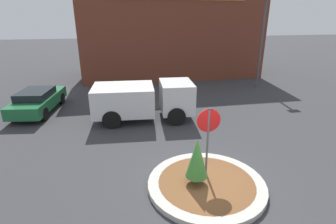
{
  "coord_description": "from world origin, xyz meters",
  "views": [
    {
      "loc": [
        -2.61,
        -6.84,
        5.3
      ],
      "look_at": [
        -0.61,
        3.43,
        1.4
      ],
      "focal_mm": 28.0,
      "sensor_mm": 36.0,
      "label": 1
    }
  ],
  "objects_px": {
    "stop_sign": "(208,130)",
    "utility_truck": "(143,99)",
    "parked_sedan_green": "(38,100)",
    "light_pole": "(262,36)"
  },
  "relations": [
    {
      "from": "utility_truck",
      "to": "light_pole",
      "type": "height_order",
      "value": "light_pole"
    },
    {
      "from": "stop_sign",
      "to": "utility_truck",
      "type": "relative_size",
      "value": 0.48
    },
    {
      "from": "utility_truck",
      "to": "light_pole",
      "type": "distance_m",
      "value": 11.03
    },
    {
      "from": "light_pole",
      "to": "stop_sign",
      "type": "bearing_deg",
      "value": -125.67
    },
    {
      "from": "stop_sign",
      "to": "parked_sedan_green",
      "type": "distance_m",
      "value": 10.94
    },
    {
      "from": "utility_truck",
      "to": "parked_sedan_green",
      "type": "bearing_deg",
      "value": 163.43
    },
    {
      "from": "stop_sign",
      "to": "utility_truck",
      "type": "xyz_separation_m",
      "value": [
        -1.54,
        5.88,
        -0.67
      ]
    },
    {
      "from": "parked_sedan_green",
      "to": "light_pole",
      "type": "distance_m",
      "value": 15.79
    },
    {
      "from": "stop_sign",
      "to": "light_pole",
      "type": "bearing_deg",
      "value": 54.33
    },
    {
      "from": "stop_sign",
      "to": "utility_truck",
      "type": "bearing_deg",
      "value": 104.71
    }
  ]
}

